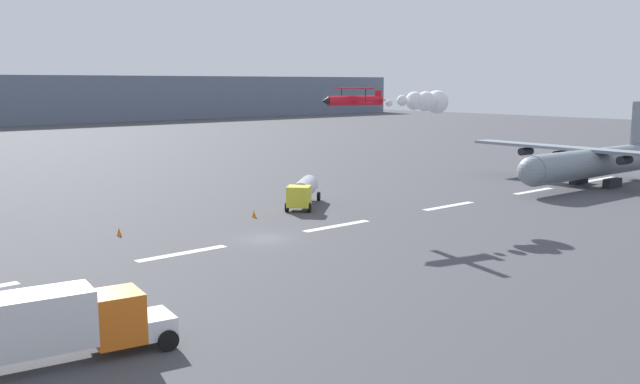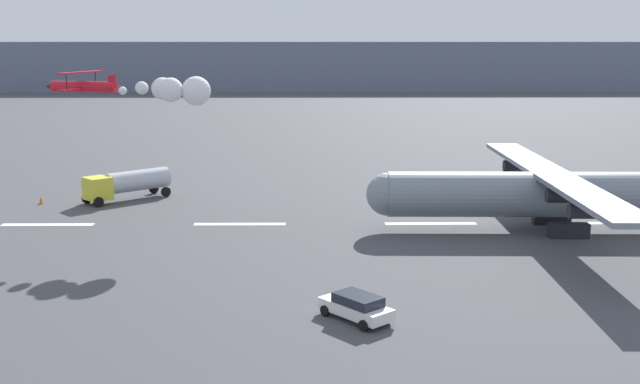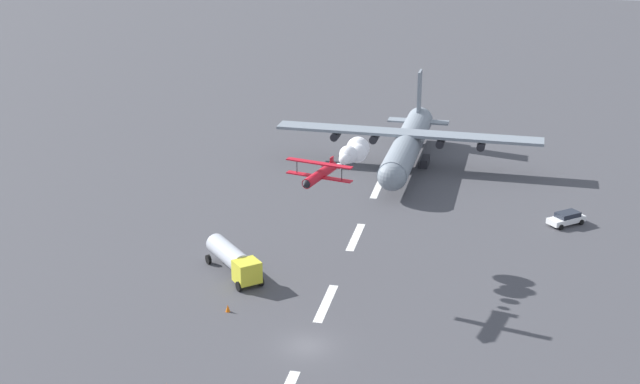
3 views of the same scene
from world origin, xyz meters
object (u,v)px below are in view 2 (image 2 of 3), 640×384
(stunt_biplane_red, at_px, (160,89))
(followme_car_yellow, at_px, (356,306))
(fuel_tanker_truck, at_px, (127,183))
(cargo_transport_plane, at_px, (537,192))
(traffic_cone_far, at_px, (41,200))

(stunt_biplane_red, xyz_separation_m, followme_car_yellow, (15.19, -23.15, -10.90))
(fuel_tanker_truck, bearing_deg, followme_car_yellow, -58.18)
(stunt_biplane_red, relative_size, fuel_tanker_truck, 1.82)
(cargo_transport_plane, relative_size, traffic_cone_far, 48.65)
(followme_car_yellow, bearing_deg, fuel_tanker_truck, 121.82)
(stunt_biplane_red, bearing_deg, followme_car_yellow, -56.73)
(fuel_tanker_truck, height_order, followme_car_yellow, fuel_tanker_truck)
(cargo_transport_plane, xyz_separation_m, fuel_tanker_truck, (-37.42, 13.16, -1.54))
(fuel_tanker_truck, distance_m, followme_car_yellow, 39.97)
(stunt_biplane_red, distance_m, fuel_tanker_truck, 15.83)
(cargo_transport_plane, bearing_deg, followme_car_yellow, -128.16)
(cargo_transport_plane, relative_size, fuel_tanker_truck, 4.49)
(followme_car_yellow, bearing_deg, cargo_transport_plane, 51.84)
(stunt_biplane_red, bearing_deg, cargo_transport_plane, -4.27)
(followme_car_yellow, bearing_deg, traffic_cone_far, 132.17)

